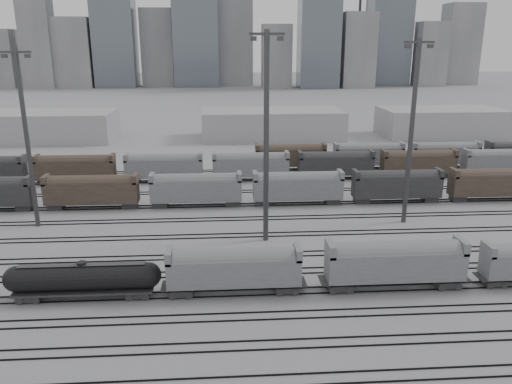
{
  "coord_description": "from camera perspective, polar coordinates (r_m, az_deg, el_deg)",
  "views": [
    {
      "loc": [
        -4.46,
        -47.87,
        25.96
      ],
      "look_at": [
        0.56,
        26.15,
        4.0
      ],
      "focal_mm": 35.0,
      "sensor_mm": 36.0,
      "label": 1
    }
  ],
  "objects": [
    {
      "name": "warehouse_right",
      "position": [
        158.27,
        20.38,
        7.49
      ],
      "size": [
        35.0,
        18.0,
        8.0
      ],
      "primitive_type": "cube",
      "color": "#AFAFB2",
      "rests_on": "ground"
    },
    {
      "name": "light_mast_c",
      "position": [
        65.35,
        1.19,
        6.6
      ],
      "size": [
        4.45,
        0.71,
        27.8
      ],
      "color": "#3B3B3E",
      "rests_on": "ground"
    },
    {
      "name": "warehouse_mid",
      "position": [
        145.27,
        1.9,
        7.79
      ],
      "size": [
        40.0,
        18.0,
        8.0
      ],
      "primitive_type": "cube",
      "color": "#AFAFB2",
      "rests_on": "ground"
    },
    {
      "name": "hopper_car_b",
      "position": [
        56.96,
        15.63,
        -7.55
      ],
      "size": [
        15.19,
        3.02,
        5.43
      ],
      "color": "#262628",
      "rests_on": "ground"
    },
    {
      "name": "bg_string_far",
      "position": [
        113.68,
        16.83,
        4.02
      ],
      "size": [
        66.0,
        3.0,
        5.6
      ],
      "color": "brown",
      "rests_on": "ground"
    },
    {
      "name": "tracks",
      "position": [
        70.45,
        0.02,
        -5.06
      ],
      "size": [
        220.0,
        71.5,
        0.16
      ],
      "color": "black",
      "rests_on": "ground"
    },
    {
      "name": "light_mast_b",
      "position": [
        78.06,
        -24.75,
        5.82
      ],
      "size": [
        4.08,
        0.65,
        25.52
      ],
      "color": "#3B3B3E",
      "rests_on": "ground"
    },
    {
      "name": "skyline",
      "position": [
        328.35,
        -1.27,
        18.02
      ],
      "size": [
        316.0,
        22.4,
        95.0
      ],
      "color": "#9C9C9F",
      "rests_on": "ground"
    },
    {
      "name": "tank_car_b",
      "position": [
        56.31,
        -19.15,
        -9.3
      ],
      "size": [
        16.36,
        2.73,
        4.04
      ],
      "color": "#262628",
      "rests_on": "ground"
    },
    {
      "name": "warehouse_left",
      "position": [
        154.86,
        -25.04,
        6.8
      ],
      "size": [
        50.0,
        18.0,
        8.0
      ],
      "primitive_type": "cube",
      "color": "#AFAFB2",
      "rests_on": "ground"
    },
    {
      "name": "light_mast_d",
      "position": [
        76.04,
        17.36,
        6.87
      ],
      "size": [
        4.29,
        0.69,
        26.84
      ],
      "color": "#3B3B3E",
      "rests_on": "ground"
    },
    {
      "name": "bg_string_near",
      "position": [
        84.09,
        4.79,
        0.44
      ],
      "size": [
        151.0,
        3.0,
        5.6
      ],
      "color": "gray",
      "rests_on": "ground"
    },
    {
      "name": "ground",
      "position": [
        54.64,
        1.3,
        -11.88
      ],
      "size": [
        900.0,
        900.0,
        0.0
      ],
      "primitive_type": "plane",
      "color": "#A5A5A9",
      "rests_on": "ground"
    },
    {
      "name": "hopper_car_a",
      "position": [
        53.94,
        -2.53,
        -8.53
      ],
      "size": [
        14.34,
        2.85,
        5.13
      ],
      "color": "#262628",
      "rests_on": "ground"
    },
    {
      "name": "bg_string_mid",
      "position": [
        101.16,
        9.07,
        3.04
      ],
      "size": [
        151.0,
        3.0,
        5.6
      ],
      "color": "#262628",
      "rests_on": "ground"
    }
  ]
}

